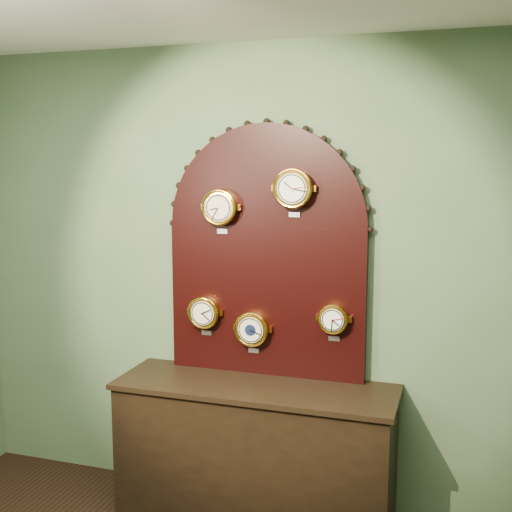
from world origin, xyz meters
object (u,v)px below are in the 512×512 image
(display_board, at_px, (266,244))
(barometer, at_px, (252,329))
(arabic_clock, at_px, (293,188))
(shop_counter, at_px, (255,455))
(tide_clock, at_px, (333,319))
(roman_clock, at_px, (220,207))
(hygrometer, at_px, (204,312))

(display_board, height_order, barometer, display_board)
(display_board, relative_size, arabic_clock, 5.42)
(shop_counter, relative_size, tide_clock, 7.05)
(barometer, bearing_deg, roman_clock, 179.99)
(display_board, bearing_deg, barometer, -135.85)
(roman_clock, distance_m, tide_clock, 0.93)
(shop_counter, xyz_separation_m, display_board, (0.00, 0.22, 1.23))
(arabic_clock, xyz_separation_m, barometer, (-0.25, 0.00, -0.84))
(display_board, relative_size, hygrometer, 6.07)
(display_board, height_order, roman_clock, display_board)
(shop_counter, bearing_deg, tide_clock, 20.11)
(hygrometer, relative_size, tide_clock, 1.11)
(shop_counter, xyz_separation_m, barometer, (-0.07, 0.15, 0.72))
(display_board, relative_size, roman_clock, 5.70)
(arabic_clock, xyz_separation_m, hygrometer, (-0.55, 0.00, -0.76))
(shop_counter, relative_size, display_board, 1.05)
(display_board, bearing_deg, hygrometer, -170.03)
(display_board, bearing_deg, arabic_clock, -20.48)
(shop_counter, xyz_separation_m, arabic_clock, (0.18, 0.15, 1.56))
(arabic_clock, bearing_deg, roman_clock, 179.95)
(hygrometer, height_order, tide_clock, tide_clock)
(barometer, bearing_deg, display_board, 44.15)
(tide_clock, bearing_deg, arabic_clock, -179.64)
(shop_counter, distance_m, barometer, 0.74)
(roman_clock, height_order, barometer, roman_clock)
(arabic_clock, relative_size, tide_clock, 1.24)
(shop_counter, bearing_deg, display_board, 90.00)
(roman_clock, relative_size, barometer, 1.02)
(shop_counter, height_order, roman_clock, roman_clock)
(barometer, relative_size, tide_clock, 1.16)
(display_board, relative_size, tide_clock, 6.74)
(roman_clock, xyz_separation_m, tide_clock, (0.69, 0.00, -0.62))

